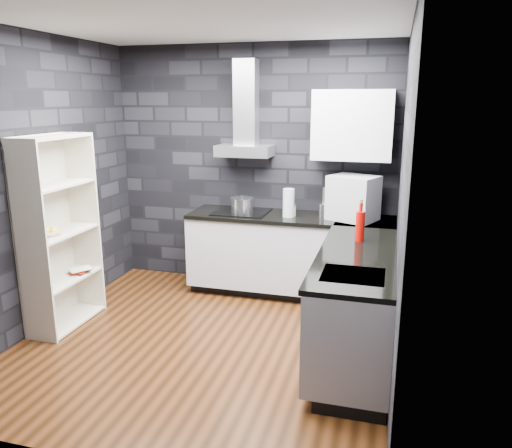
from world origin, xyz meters
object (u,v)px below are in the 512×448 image
at_px(appliance_garage, 353,198).
at_px(red_bottle, 360,226).
at_px(fruit_bowl, 51,233).
at_px(pot, 242,206).
at_px(glass_vase, 289,203).
at_px(storage_jar, 292,211).
at_px(utensil_crock, 324,211).
at_px(bookshelf, 60,233).

height_order(appliance_garage, red_bottle, appliance_garage).
height_order(red_bottle, fruit_bowl, red_bottle).
relative_size(pot, glass_vase, 0.81).
bearing_deg(glass_vase, storage_jar, 64.72).
height_order(utensil_crock, bookshelf, bookshelf).
relative_size(pot, red_bottle, 0.92).
xyz_separation_m(glass_vase, storage_jar, (0.02, 0.05, -0.10)).
distance_m(red_bottle, fruit_bowl, 2.77).
distance_m(glass_vase, red_bottle, 1.08).
bearing_deg(appliance_garage, red_bottle, -57.31).
bearing_deg(fruit_bowl, glass_vase, 34.99).
bearing_deg(pot, glass_vase, -3.09).
relative_size(pot, fruit_bowl, 1.25).
height_order(storage_jar, red_bottle, red_bottle).
bearing_deg(storage_jar, utensil_crock, 1.28).
distance_m(appliance_garage, fruit_bowl, 2.93).
xyz_separation_m(storage_jar, fruit_bowl, (-1.93, -1.39, -0.02)).
height_order(storage_jar, bookshelf, bookshelf).
xyz_separation_m(bookshelf, fruit_bowl, (0.00, -0.12, 0.04)).
xyz_separation_m(pot, fruit_bowl, (-1.39, -1.36, -0.05)).
height_order(glass_vase, bookshelf, bookshelf).
height_order(red_bottle, bookshelf, bookshelf).
height_order(pot, appliance_garage, appliance_garage).
relative_size(glass_vase, appliance_garage, 0.65).
distance_m(bookshelf, fruit_bowl, 0.12).
distance_m(glass_vase, appliance_garage, 0.67).
height_order(glass_vase, utensil_crock, glass_vase).
distance_m(storage_jar, fruit_bowl, 2.38).
relative_size(glass_vase, utensil_crock, 2.06).
xyz_separation_m(appliance_garage, red_bottle, (0.13, -0.79, -0.09)).
bearing_deg(utensil_crock, bookshelf, -150.66).
bearing_deg(utensil_crock, glass_vase, -170.76).
xyz_separation_m(utensil_crock, fruit_bowl, (-2.28, -1.40, -0.04)).
distance_m(red_bottle, bookshelf, 2.74).
relative_size(appliance_garage, bookshelf, 0.25).
bearing_deg(red_bottle, storage_jar, 133.91).
bearing_deg(bookshelf, fruit_bowl, -104.92).
distance_m(storage_jar, utensil_crock, 0.34).
relative_size(utensil_crock, appliance_garage, 0.32).
height_order(utensil_crock, appliance_garage, appliance_garage).
distance_m(utensil_crock, red_bottle, 0.91).
bearing_deg(storage_jar, red_bottle, -46.09).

